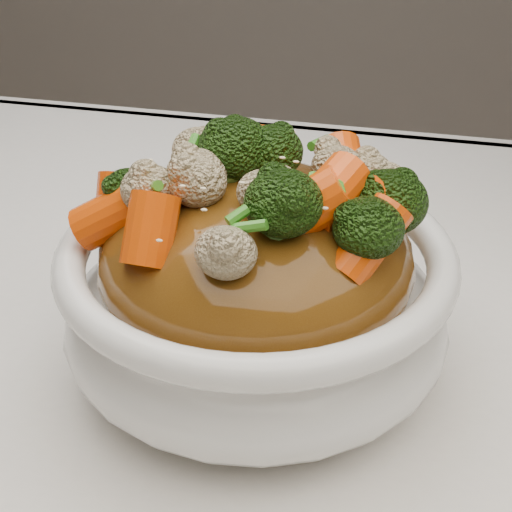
# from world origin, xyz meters

# --- Properties ---
(tablecloth) EXTENTS (1.20, 0.80, 0.04)m
(tablecloth) POSITION_xyz_m (0.00, 0.00, 0.73)
(tablecloth) COLOR white
(tablecloth) RESTS_ON dining_table
(bowl) EXTENTS (0.24, 0.24, 0.09)m
(bowl) POSITION_xyz_m (-0.01, 0.00, 0.79)
(bowl) COLOR white
(bowl) RESTS_ON tablecloth
(sauce_base) EXTENTS (0.19, 0.19, 0.10)m
(sauce_base) POSITION_xyz_m (-0.01, 0.00, 0.83)
(sauce_base) COLOR #5D3710
(sauce_base) RESTS_ON bowl
(carrots) EXTENTS (0.19, 0.19, 0.05)m
(carrots) POSITION_xyz_m (-0.01, 0.00, 0.89)
(carrots) COLOR #ED4D07
(carrots) RESTS_ON sauce_base
(broccoli) EXTENTS (0.19, 0.19, 0.05)m
(broccoli) POSITION_xyz_m (-0.01, 0.00, 0.89)
(broccoli) COLOR black
(broccoli) RESTS_ON sauce_base
(cauliflower) EXTENTS (0.19, 0.19, 0.04)m
(cauliflower) POSITION_xyz_m (-0.01, 0.00, 0.89)
(cauliflower) COLOR #C6B287
(cauliflower) RESTS_ON sauce_base
(scallions) EXTENTS (0.14, 0.14, 0.02)m
(scallions) POSITION_xyz_m (-0.01, 0.00, 0.89)
(scallions) COLOR #33801D
(scallions) RESTS_ON sauce_base
(sesame_seeds) EXTENTS (0.17, 0.17, 0.01)m
(sesame_seeds) POSITION_xyz_m (-0.01, 0.00, 0.89)
(sesame_seeds) COLOR beige
(sesame_seeds) RESTS_ON sauce_base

